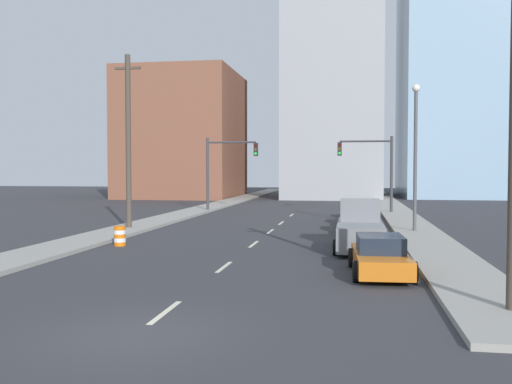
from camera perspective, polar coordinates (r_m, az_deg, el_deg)
The scene contains 22 objects.
ground_plane at distance 13.36m, azimuth -11.88°, elevation -13.77°, with size 200.00×200.00×0.00m, color #333338.
sidewalk_left at distance 57.84m, azimuth -3.65°, elevation -1.25°, with size 2.68×88.54×0.18m.
sidewalk_right at distance 56.45m, azimuth 13.31°, elevation -1.39°, with size 2.68×88.54×0.18m.
lane_stripe_at_2m at distance 15.17m, azimuth -9.07°, elevation -11.77°, with size 0.16×2.40×0.01m, color beige.
lane_stripe_at_9m at distance 21.65m, azimuth -3.21°, elevation -7.49°, with size 0.16×2.40×0.01m, color beige.
lane_stripe_at_15m at distance 28.03m, azimuth -0.24°, elevation -5.23°, with size 0.16×2.40×0.01m, color beige.
lane_stripe_at_21m at distance 33.67m, azimuth 1.43°, elevation -3.96°, with size 0.16×2.40×0.01m, color beige.
lane_stripe_at_26m at distance 38.89m, azimuth 2.53°, elevation -3.11°, with size 0.16×2.40×0.01m, color beige.
lane_stripe_at_33m at distance 45.60m, azimuth 3.57°, elevation -2.31°, with size 0.16×2.40×0.01m, color beige.
building_brick_left at distance 75.39m, azimuth -7.26°, elevation 5.65°, with size 14.00×16.00×16.17m.
building_office_center at distance 77.08m, azimuth 7.79°, elevation 11.47°, with size 12.00×20.00×31.94m.
building_glass_right at distance 82.28m, azimuth 18.95°, elevation 11.84°, with size 13.00×20.00×34.93m.
traffic_signal_left at distance 48.99m, azimuth -3.43°, elevation 2.84°, with size 4.51×0.35×6.36m.
traffic_signal_right at distance 47.78m, azimuth 11.90°, elevation 2.81°, with size 4.51×0.35×6.36m.
utility_pole_left_mid at distance 35.09m, azimuth -12.65°, elevation 5.02°, with size 1.60×0.32×10.49m.
traffic_barrel at distance 28.14m, azimuth -13.46°, elevation -4.30°, with size 0.56×0.56×0.95m.
street_lamp at distance 33.60m, azimuth 15.66°, elevation 4.30°, with size 0.44×0.44×8.46m.
sedan_orange at distance 20.47m, azimuth 12.31°, elevation -6.30°, with size 2.22×4.78×1.38m.
pickup_truck_gray at distance 26.50m, azimuth 10.37°, elevation -3.72°, with size 2.34×5.77×2.28m.
sedan_yellow at distance 32.95m, azimuth 10.31°, elevation -2.92°, with size 2.29×4.35×1.55m.
sedan_tan at distance 37.93m, azimuth 10.14°, elevation -2.26°, with size 2.18×4.43×1.50m.
sedan_red at distance 43.05m, azimuth 10.18°, elevation -1.80°, with size 2.12×4.54×1.35m.
Camera 1 is at (4.71, -11.94, 3.69)m, focal length 40.00 mm.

